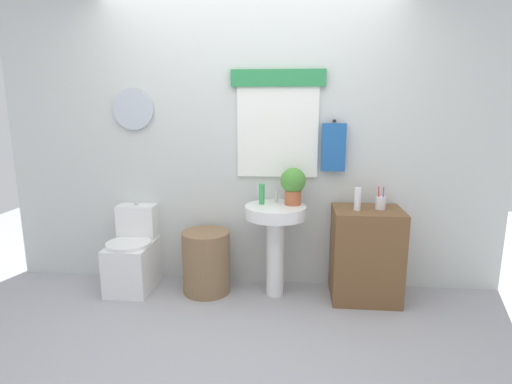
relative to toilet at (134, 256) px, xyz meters
The scene contains 11 objects.
ground_plane 1.38m from the toilet, 40.80° to the right, with size 8.00×8.00×0.00m, color #A3A3A8.
back_wall 1.47m from the toilet, 14.72° to the left, with size 4.40×0.18×2.60m.
toilet is the anchor object (origin of this frame).
laundry_hamper 0.66m from the toilet, ahead, with size 0.41×0.41×0.54m, color #846647.
pedestal_sink 1.29m from the toilet, ahead, with size 0.51×0.51×0.79m.
faucet 1.37m from the toilet, ahead, with size 0.03×0.03×0.10m, color silver.
wooden_cabinet 2.01m from the toilet, ahead, with size 0.55×0.44×0.77m, color brown.
soap_bottle 1.28m from the toilet, ahead, with size 0.05×0.05×0.17m, color green.
potted_plant 1.55m from the toilet, ahead, with size 0.21×0.21×0.31m.
lotion_bottle 2.00m from the toilet, ahead, with size 0.05×0.05×0.18m, color white.
toothbrush_cup 2.17m from the toilet, ahead, with size 0.08×0.08×0.19m.
Camera 1 is at (0.38, -2.42, 1.59)m, focal length 28.54 mm.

